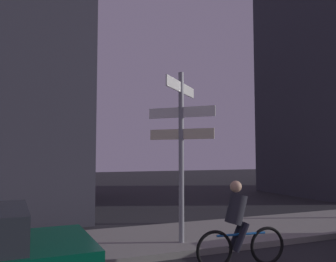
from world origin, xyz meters
name	(u,v)px	position (x,y,z in m)	size (l,w,h in m)	color
sidewalk_kerb	(197,235)	(0.00, 6.07, 0.07)	(40.00, 2.75, 0.14)	gray
signpost	(181,138)	(-0.76, 5.36, 2.48)	(1.26, 1.26, 3.86)	gray
cyclist	(239,227)	(-0.31, 3.76, 0.75)	(1.82, 0.36, 1.61)	black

